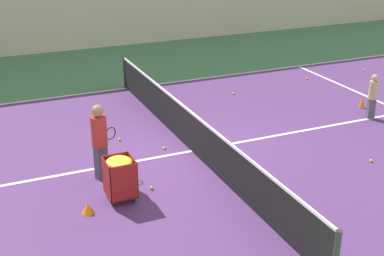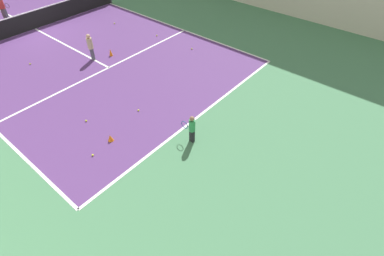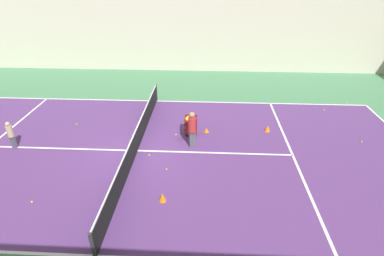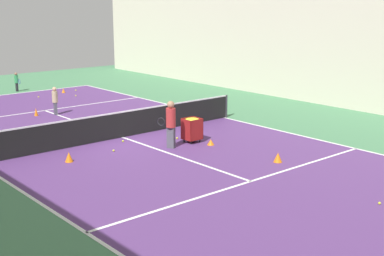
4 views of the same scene
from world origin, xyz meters
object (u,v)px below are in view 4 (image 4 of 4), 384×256
Objects in this scene: player_near_baseline at (17,81)px; training_cone_0 at (278,157)px; tennis_net at (122,124)px; training_cone_1 at (63,91)px; ball_cart at (192,125)px; child_midcourt at (55,99)px; coach_at_net at (171,121)px.

training_cone_0 is at bearing 4.92° from player_near_baseline.
player_near_baseline is at bearing -95.55° from tennis_net.
tennis_net is 44.72× the size of training_cone_1.
ball_cart is 3.64m from training_cone_0.
training_cone_1 is at bearing -105.91° from tennis_net.
tennis_net is at bearing -3.10° from player_near_baseline.
child_midcourt is at bearing -7.39° from player_near_baseline.
training_cone_0 is (-1.51, 3.48, -0.78)m from coach_at_net.
ball_cart is at bearing 124.78° from tennis_net.
training_cone_0 reaches higher than training_cone_1.
ball_cart is at bearing 23.60° from child_midcourt.
coach_at_net is at bearing 101.68° from tennis_net.
training_cone_1 is (-1.74, 2.08, -0.48)m from player_near_baseline.
child_midcourt reaches higher than training_cone_0.
ball_cart is (-1.51, 2.18, 0.12)m from tennis_net.
child_midcourt is at bearing -22.21° from coach_at_net.
training_cone_0 is at bearing 97.55° from ball_cart.
training_cone_0 is (-1.99, 5.76, -0.35)m from tennis_net.
coach_at_net reaches higher than training_cone_1.
player_near_baseline reaches higher than training_cone_0.
player_near_baseline is at bearing -88.79° from ball_cart.
player_near_baseline is 1.19× the size of ball_cart.
coach_at_net is (0.73, 14.67, 0.34)m from player_near_baseline.
coach_at_net is (-0.47, 2.28, 0.43)m from tennis_net.
coach_at_net reaches higher than tennis_net.
training_cone_1 is (-2.97, -5.01, -0.59)m from child_midcourt.
child_midcourt is 5.86m from training_cone_1.
tennis_net is 8.62× the size of child_midcourt.
tennis_net reaches higher than training_cone_0.
ball_cart is (-1.54, 7.47, -0.09)m from child_midcourt.
ball_cart is at bearing 3.66° from player_near_baseline.
tennis_net is at bearing 74.09° from training_cone_1.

